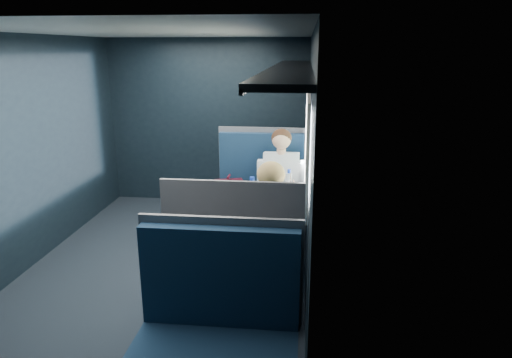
# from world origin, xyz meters

# --- Properties ---
(ground) EXTENTS (2.80, 4.20, 0.01)m
(ground) POSITION_xyz_m (0.00, 0.00, -0.01)
(ground) COLOR black
(room_shell) EXTENTS (3.00, 4.40, 2.40)m
(room_shell) POSITION_xyz_m (0.02, 0.00, 1.48)
(room_shell) COLOR black
(room_shell) RESTS_ON ground
(table) EXTENTS (0.62, 1.00, 0.74)m
(table) POSITION_xyz_m (1.03, 0.00, 0.66)
(table) COLOR #54565E
(table) RESTS_ON ground
(seat_bay_near) EXTENTS (1.06, 0.62, 1.26)m
(seat_bay_near) POSITION_xyz_m (0.84, 0.87, 0.42)
(seat_bay_near) COLOR #0D213B
(seat_bay_near) RESTS_ON ground
(seat_bay_far) EXTENTS (1.04, 0.62, 1.26)m
(seat_bay_far) POSITION_xyz_m (0.85, -0.87, 0.41)
(seat_bay_far) COLOR #0D213B
(seat_bay_far) RESTS_ON ground
(seat_row_front) EXTENTS (1.04, 0.51, 1.16)m
(seat_row_front) POSITION_xyz_m (0.85, 1.80, 0.41)
(seat_row_front) COLOR #0D213B
(seat_row_front) RESTS_ON ground
(seat_row_back) EXTENTS (1.04, 0.51, 1.16)m
(seat_row_back) POSITION_xyz_m (0.85, -1.80, 0.41)
(seat_row_back) COLOR #0D213B
(seat_row_back) RESTS_ON ground
(man) EXTENTS (0.53, 0.56, 1.32)m
(man) POSITION_xyz_m (1.10, 0.70, 0.72)
(man) COLOR black
(man) RESTS_ON ground
(woman) EXTENTS (0.53, 0.56, 1.32)m
(woman) POSITION_xyz_m (1.10, -0.71, 0.73)
(woman) COLOR black
(woman) RESTS_ON ground
(papers) EXTENTS (0.61, 0.85, 0.01)m
(papers) POSITION_xyz_m (0.98, -0.02, 0.74)
(papers) COLOR white
(papers) RESTS_ON table
(laptop) EXTENTS (0.24, 0.31, 0.23)m
(laptop) POSITION_xyz_m (1.19, 0.04, 0.80)
(laptop) COLOR silver
(laptop) RESTS_ON table
(bottle_small) EXTENTS (0.06, 0.06, 0.22)m
(bottle_small) POSITION_xyz_m (1.20, 0.35, 0.84)
(bottle_small) COLOR silver
(bottle_small) RESTS_ON table
(cup) EXTENTS (0.06, 0.06, 0.08)m
(cup) POSITION_xyz_m (1.23, 0.31, 0.78)
(cup) COLOR white
(cup) RESTS_ON table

